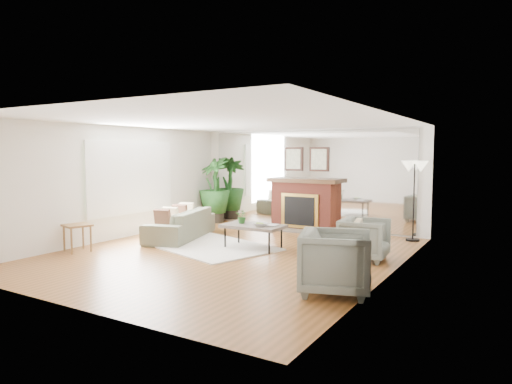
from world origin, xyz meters
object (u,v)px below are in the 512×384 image
Objects in this scene: fireplace at (303,203)px; armchair_front at (336,262)px; coffee_table at (253,227)px; armchair_back at (364,239)px; sofa at (181,224)px; potted_ficus at (214,187)px; side_table at (77,229)px; floor_lamp at (415,173)px.

armchair_front is (2.60, -4.52, -0.23)m from fireplace.
coffee_table is 1.48× the size of armchair_back.
sofa is 1.22× the size of potted_ficus.
side_table is (-2.65, -4.60, -0.21)m from fireplace.
floor_lamp is (4.52, 2.37, 1.16)m from sofa.
potted_ficus is at bearing 138.01° from coffee_table.
side_table is 0.33× the size of floor_lamp.
armchair_front is at bearing -177.34° from armchair_back.
side_table is (-5.25, -0.08, 0.01)m from armchair_front.
side_table is at bearing -38.42° from sofa.
fireplace is at bearing 39.53° from armchair_back.
fireplace is 0.94× the size of sofa.
coffee_table is 0.55× the size of sofa.
fireplace is 5.22m from armchair_front.
floor_lamp reaches higher than armchair_back.
fireplace reaches higher than side_table.
sofa is at bearing -125.75° from fireplace.
armchair_back is 1.42× the size of side_table.
coffee_table is 3.71m from floor_lamp.
armchair_back is at bearing -11.34° from armchair_front.
potted_ficus reaches higher than armchair_front.
side_table is (-2.80, -1.96, 0.00)m from coffee_table.
armchair_front is 4.49m from floor_lamp.
armchair_back is at bearing 75.01° from sofa.
armchair_front is at bearing -37.49° from coffee_table.
floor_lamp is at bearing 39.67° from side_table.
potted_ficus is 1.03× the size of floor_lamp.
armchair_front is at bearing 0.83° from side_table.
fireplace is 2.50× the size of armchair_back.
side_table is at bearing -144.99° from coffee_table.
floor_lamp reaches higher than coffee_table.
floor_lamp reaches higher than side_table.
armchair_front is at bearing 49.17° from sofa.
fireplace reaches higher than armchair_back.
potted_ficus is (0.06, 4.42, 0.51)m from side_table.
sofa is 4.15m from armchair_back.
sofa is at bearing -71.77° from potted_ficus.
armchair_front is 5.25m from side_table.
fireplace is 2.62m from potted_ficus.
armchair_back is at bearing 5.86° from coffee_table.
side_table is (-0.83, -2.07, 0.13)m from sofa.
fireplace is 3.13m from sofa.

